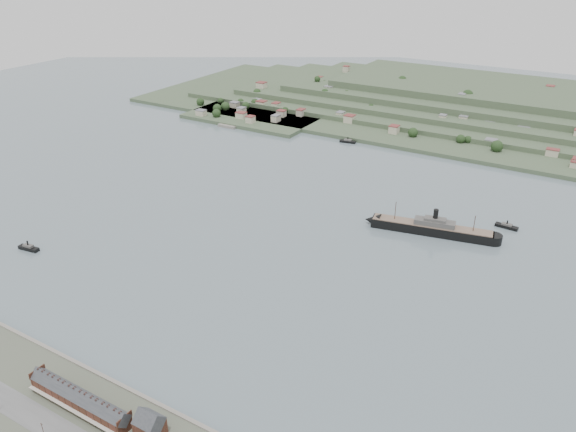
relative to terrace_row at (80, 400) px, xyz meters
The scene contains 8 objects.
ground 168.46m from the terrace_row, 86.59° to the left, with size 1400.00×1400.00×0.00m, color slate.
terrace_row is the anchor object (origin of this frame).
gabled_building 37.74m from the terrace_row, ahead, with size 10.40×10.18×14.09m.
far_peninsula 562.42m from the terrace_row, 86.14° to the left, with size 760.00×309.00×30.00m.
steamship 253.94m from the terrace_row, 72.35° to the left, with size 94.79×27.95×22.90m.
tugboat 166.19m from the terrace_row, 150.85° to the left, with size 15.68×6.13×6.87m.
ferry_west 397.19m from the terrace_row, 98.27° to the left, with size 17.04×7.22×6.19m.
ferry_east 305.00m from the terrace_row, 66.10° to the left, with size 16.24×5.61×5.98m.
Camera 1 is at (162.44, -279.34, 186.61)m, focal length 35.00 mm.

